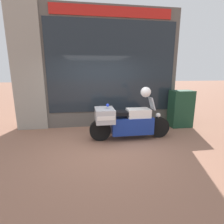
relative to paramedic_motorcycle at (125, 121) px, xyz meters
name	(u,v)px	position (x,y,z in m)	size (l,w,h in m)	color
ground_plane	(106,146)	(-0.60, -0.43, -0.54)	(60.00, 60.00, 0.00)	#8E604C
shop_building	(87,69)	(-1.03, 1.57, 1.49)	(5.63, 0.55, 4.05)	#56514C
window_display	(111,111)	(-0.18, 1.60, -0.07)	(4.19, 0.30, 2.01)	slate
paramedic_motorcycle	(125,121)	(0.00, 0.00, 0.00)	(2.38, 0.72, 1.23)	black
utility_cabinet	(181,109)	(2.25, 0.90, 0.10)	(0.75, 0.52, 1.29)	#193D28
white_helmet	(146,92)	(0.59, 0.00, 0.83)	(0.29, 0.29, 0.29)	white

